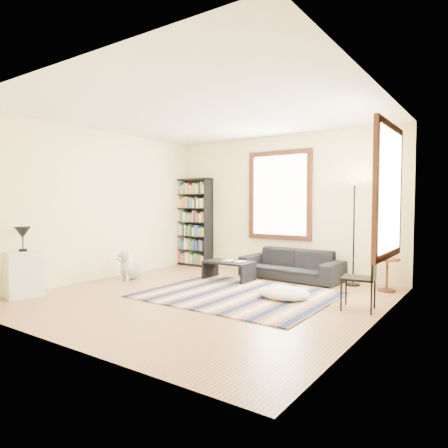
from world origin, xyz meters
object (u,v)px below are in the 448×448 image
Objects in this scene: bookshelf at (194,222)px; side_table at (387,275)px; white_cabinet at (24,274)px; sofa at (291,264)px; dog at (131,265)px; coffee_table at (229,271)px; floor_cushion at (284,293)px; folding_chair at (358,278)px; floor_lamp at (354,232)px.

side_table is at bearing -4.26° from bookshelf.
white_cabinet is at bearing -92.60° from bookshelf.
dog is at bearing -141.03° from sofa.
bookshelf is 3.97m from white_cabinet.
floor_cushion is (1.50, -0.74, -0.08)m from coffee_table.
sofa is 2.75× the size of white_cabinet.
floor_lamp is at bearing 101.40° from folding_chair.
bookshelf is 1.08× the size of floor_lamp.
floor_cushion is at bearing 174.83° from folding_chair.
floor_lamp is (3.73, -0.17, -0.07)m from bookshelf.
floor_cushion is at bearing -29.28° from bookshelf.
bookshelf reaches higher than floor_lamp.
dog is at bearing -152.82° from floor_lamp.
bookshelf reaches higher than dog.
floor_cushion is at bearing -64.62° from sofa.
coffee_table is (-0.89, -0.78, -0.10)m from sofa.
coffee_table reaches higher than floor_cushion.
sofa is at bearing 41.05° from coffee_table.
side_table is 4.53m from dog.
floor_cushion is 1.13m from folding_chair.
dog is at bearing 176.16° from folding_chair.
sofa is 2.69m from bookshelf.
bookshelf is 2.22× the size of coffee_table.
floor_lamp is (0.54, 1.62, 0.83)m from floor_cushion.
sofa is 3.02m from dog.
sofa reaches higher than dog.
sofa is 2.41× the size of floor_cushion.
dog is at bearing -148.09° from coffee_table.
bookshelf is (-2.58, 0.27, 0.72)m from sofa.
folding_chair is 4.95m from white_cabinet.
sofa is at bearing 31.51° from dog.
floor_lamp is at bearing -2.61° from bookshelf.
dog is at bearing -157.96° from side_table.
folding_chair is 4.16m from dog.
sofa is at bearing 178.29° from side_table.
folding_chair is (1.69, -1.47, 0.15)m from sofa.
folding_chair reaches higher than sofa.
bookshelf is 3.73m from floor_lamp.
white_cabinet is (-4.45, -2.17, -0.08)m from folding_chair.
white_cabinet is 1.30× the size of dog.
folding_chair is at bearing -22.16° from bookshelf.
side_table is 0.77× the size of white_cabinet.
bookshelf is 2.33× the size of folding_chair.
floor_lamp is 5.44m from white_cabinet.
sofa is 3.57× the size of dog.
floor_cushion is at bearing -108.36° from floor_lamp.
dog is at bearing -86.59° from bookshelf.
floor_lamp is 4.11m from dog.
floor_lamp is 2.66× the size of white_cabinet.
white_cabinet reaches higher than dog.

